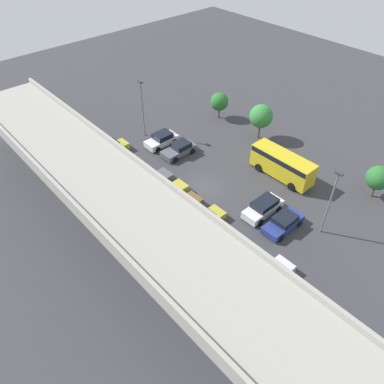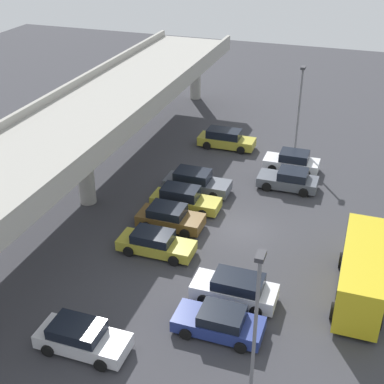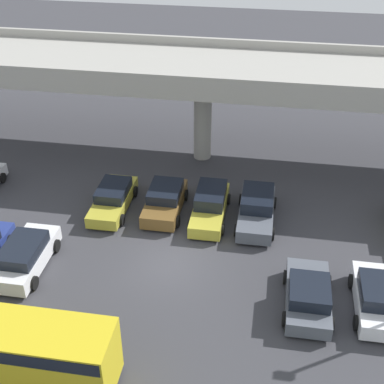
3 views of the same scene
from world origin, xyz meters
TOP-DOWN VIEW (x-y plane):
  - ground_plane at (0.00, 0.00)m, footprint 102.82×102.82m
  - highway_overpass at (0.00, 11.26)m, footprint 49.14×7.41m
  - parked_car_2 at (-6.93, -1.46)m, footprint 2.11×4.59m
  - parked_car_3 at (-4.18, 4.32)m, footprint 2.03×4.73m
  - parked_car_4 at (-1.18, 4.54)m, footprint 2.17×4.35m
  - parked_car_5 at (1.44, 4.47)m, footprint 1.99×4.84m
  - parked_car_6 at (4.05, 4.47)m, footprint 2.14×4.86m
  - parked_car_7 at (6.77, -1.95)m, footprint 2.21×4.41m
  - parked_car_8 at (9.82, -1.66)m, footprint 2.14×4.32m
  - shuttle_bus at (-4.30, -7.75)m, footprint 7.51×2.56m

SIDE VIEW (x-z plane):
  - ground_plane at x=0.00m, z-range 0.00..0.00m
  - parked_car_3 at x=-4.18m, z-range -0.04..1.38m
  - parked_car_7 at x=6.77m, z-range -0.05..1.47m
  - parked_car_4 at x=-1.18m, z-range -0.03..1.47m
  - parked_car_5 at x=1.44m, z-range -0.05..1.53m
  - parked_car_8 at x=9.82m, z-range -0.05..1.56m
  - parked_car_6 at x=4.05m, z-range -0.05..1.59m
  - parked_car_2 at x=-6.93m, z-range -0.02..1.56m
  - shuttle_bus at x=-4.30m, z-range 0.28..3.19m
  - highway_overpass at x=0.00m, z-range 2.34..9.36m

